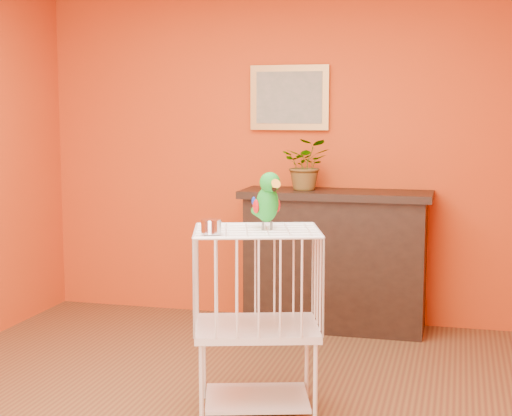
# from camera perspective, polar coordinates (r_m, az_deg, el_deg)

# --- Properties ---
(room_shell) EXTENTS (4.50, 4.50, 4.50)m
(room_shell) POSITION_cam_1_polar(r_m,az_deg,el_deg) (4.00, -4.36, 6.13)
(room_shell) COLOR #C44112
(room_shell) RESTS_ON ground
(console_cabinet) EXTENTS (1.42, 0.51, 1.05)m
(console_cabinet) POSITION_cam_1_polar(r_m,az_deg,el_deg) (5.96, 5.77, -3.78)
(console_cabinet) COLOR black
(console_cabinet) RESTS_ON ground
(potted_plant) EXTENTS (0.38, 0.42, 0.30)m
(potted_plant) POSITION_cam_1_polar(r_m,az_deg,el_deg) (5.90, 3.66, 2.76)
(potted_plant) COLOR #26722D
(potted_plant) RESTS_ON console_cabinet
(framed_picture) EXTENTS (0.62, 0.04, 0.50)m
(framed_picture) POSITION_cam_1_polar(r_m,az_deg,el_deg) (6.14, 2.45, 8.02)
(framed_picture) COLOR #C28C45
(framed_picture) RESTS_ON room_shell
(birdcage) EXTENTS (0.78, 0.67, 1.02)m
(birdcage) POSITION_cam_1_polar(r_m,az_deg,el_deg) (4.29, 0.07, -8.06)
(birdcage) COLOR white
(birdcage) RESTS_ON ground
(feed_cup) EXTENTS (0.10, 0.10, 0.07)m
(feed_cup) POSITION_cam_1_polar(r_m,az_deg,el_deg) (4.02, -3.28, -1.35)
(feed_cup) COLOR silver
(feed_cup) RESTS_ON birdcage
(parrot) EXTENTS (0.22, 0.25, 0.31)m
(parrot) POSITION_cam_1_polar(r_m,az_deg,el_deg) (4.18, 0.83, 0.59)
(parrot) COLOR #59544C
(parrot) RESTS_ON birdcage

